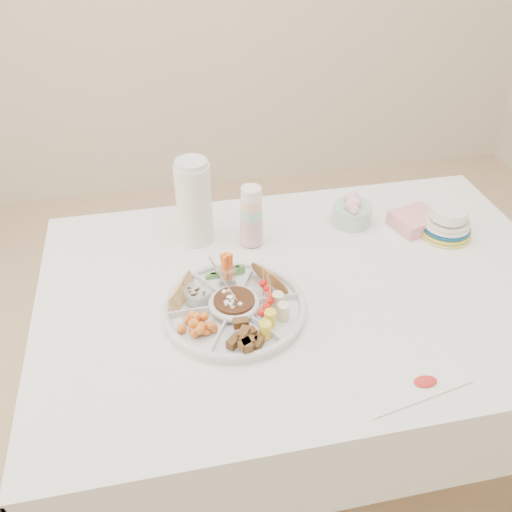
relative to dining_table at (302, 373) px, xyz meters
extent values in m
plane|color=tan|center=(0.00, 0.00, -0.38)|extent=(4.00, 4.00, 0.00)
cube|color=white|center=(0.00, 0.00, 0.00)|extent=(1.52, 1.02, 0.76)
cylinder|color=white|center=(-0.23, -0.07, 0.40)|extent=(0.39, 0.39, 0.04)
cylinder|color=#38190C|center=(-0.23, -0.07, 0.41)|extent=(0.11, 0.11, 0.04)
cylinder|color=silver|center=(-0.12, 0.24, 0.48)|extent=(0.08, 0.08, 0.20)
cylinder|color=silver|center=(-0.28, 0.29, 0.52)|extent=(0.14, 0.14, 0.28)
cylinder|color=#8AC89B|center=(0.23, 0.28, 0.43)|extent=(0.13, 0.13, 0.10)
cube|color=pink|center=(0.43, 0.22, 0.40)|extent=(0.17, 0.16, 0.05)
cylinder|color=#E8B64E|center=(0.50, 0.15, 0.43)|extent=(0.18, 0.18, 0.10)
cube|color=white|center=(0.14, -0.40, 0.38)|extent=(0.29, 0.14, 0.01)
camera|label=1|loc=(-0.39, -1.13, 1.38)|focal=38.00mm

